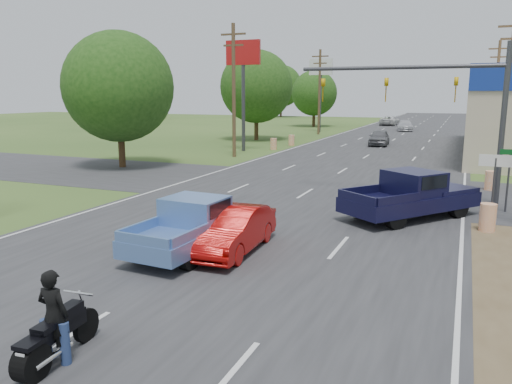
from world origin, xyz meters
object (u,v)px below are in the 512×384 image
at_px(motorcycle, 53,339).
at_px(navy_pickup, 413,194).
at_px(blue_pickup, 196,223).
at_px(distant_car_white, 390,121).
at_px(red_convertible, 233,230).
at_px(rider, 54,320).
at_px(distant_car_grey, 379,138).
at_px(distant_car_silver, 405,126).

relative_size(motorcycle, navy_pickup, 0.37).
relative_size(motorcycle, blue_pickup, 0.42).
xyz_separation_m(navy_pickup, distant_car_white, (-9.44, 60.63, -0.22)).
distance_m(red_convertible, navy_pickup, 8.13).
bearing_deg(red_convertible, distant_car_white, 91.56).
bearing_deg(motorcycle, rider, 90.00).
xyz_separation_m(motorcycle, distant_car_grey, (-1.01, 42.05, 0.26)).
bearing_deg(distant_car_white, red_convertible, 96.13).
xyz_separation_m(distant_car_silver, distant_car_white, (-3.60, 11.40, 0.03)).
height_order(distant_car_grey, distant_car_silver, distant_car_grey).
xyz_separation_m(rider, distant_car_silver, (-1.01, 63.02, -0.14)).
xyz_separation_m(blue_pickup, distant_car_silver, (-0.01, 56.13, -0.15)).
bearing_deg(red_convertible, distant_car_silver, 88.70).
xyz_separation_m(distant_car_grey, distant_car_silver, (0.00, 21.03, -0.04)).
bearing_deg(distant_car_silver, rider, -97.36).
distance_m(red_convertible, distant_car_white, 67.45).
bearing_deg(rider, distant_car_grey, -93.28).
bearing_deg(blue_pickup, red_convertible, 15.67).
xyz_separation_m(rider, distant_car_grey, (-1.01, 41.99, -0.10)).
bearing_deg(distant_car_silver, navy_pickup, -91.52).
height_order(rider, distant_car_white, rider).
relative_size(red_convertible, distant_car_white, 0.80).
bearing_deg(motorcycle, blue_pickup, 93.57).
height_order(blue_pickup, distant_car_grey, blue_pickup).
bearing_deg(red_convertible, motorcycle, -93.68).
bearing_deg(navy_pickup, distant_car_white, 136.04).
height_order(navy_pickup, distant_car_silver, navy_pickup).
distance_m(blue_pickup, navy_pickup, 9.03).
height_order(red_convertible, distant_car_white, distant_car_white).
relative_size(rider, navy_pickup, 0.29).
bearing_deg(distant_car_grey, blue_pickup, -94.14).
distance_m(distant_car_grey, distant_car_silver, 21.03).
height_order(distant_car_silver, distant_car_white, distant_car_white).
height_order(navy_pickup, distant_car_white, navy_pickup).
xyz_separation_m(rider, distant_car_white, (-4.61, 74.42, -0.11)).
xyz_separation_m(blue_pickup, distant_car_grey, (-0.01, 35.10, -0.11)).
bearing_deg(rider, distant_car_white, -91.11).
distance_m(rider, navy_pickup, 14.61).
relative_size(distant_car_grey, distant_car_white, 0.83).
relative_size(blue_pickup, distant_car_grey, 1.19).
bearing_deg(rider, distant_car_silver, -93.73).
height_order(blue_pickup, distant_car_white, blue_pickup).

